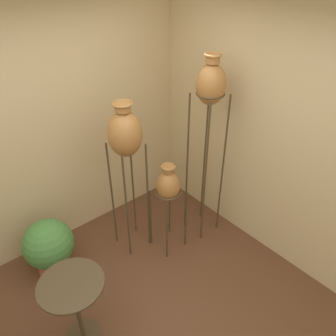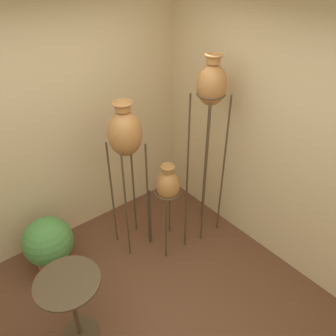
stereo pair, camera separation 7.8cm
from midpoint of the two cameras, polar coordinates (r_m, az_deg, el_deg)
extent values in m
plane|color=brown|center=(3.25, -2.97, -27.16)|extent=(14.00, 14.00, 0.00)
cube|color=#D1B784|center=(3.50, -20.55, 6.06)|extent=(7.34, 0.06, 2.70)
cube|color=#D1B784|center=(3.27, 21.05, 4.06)|extent=(0.06, 7.34, 2.70)
cylinder|color=#473823|center=(3.44, 7.13, -1.98)|extent=(0.02, 0.02, 1.71)
cylinder|color=#473823|center=(3.61, 10.20, -0.38)|extent=(0.02, 0.02, 1.71)
cylinder|color=#473823|center=(3.60, 4.05, -0.03)|extent=(0.02, 0.02, 1.71)
cylinder|color=#473823|center=(3.77, 7.13, 1.41)|extent=(0.02, 0.02, 1.71)
torus|color=#473823|center=(3.21, 8.20, 12.61)|extent=(0.28, 0.28, 0.02)
ellipsoid|color=#A87038|center=(3.18, 8.33, 14.12)|extent=(0.29, 0.29, 0.40)
cylinder|color=#A87038|center=(3.12, 8.69, 18.20)|extent=(0.13, 0.13, 0.07)
torus|color=#A87038|center=(3.11, 8.75, 18.86)|extent=(0.17, 0.17, 0.02)
cylinder|color=#473823|center=(3.38, -6.65, -7.03)|extent=(0.02, 0.02, 1.31)
cylinder|color=#473823|center=(3.49, -2.92, -5.25)|extent=(0.02, 0.02, 1.31)
cylinder|color=#473823|center=(3.56, -9.06, -4.79)|extent=(0.02, 0.02, 1.31)
cylinder|color=#473823|center=(3.67, -5.45, -3.18)|extent=(0.02, 0.02, 1.31)
torus|color=#473823|center=(3.16, -6.71, 4.33)|extent=(0.28, 0.28, 0.02)
ellipsoid|color=#A87038|center=(3.11, -6.83, 6.00)|extent=(0.33, 0.33, 0.46)
cylinder|color=#A87038|center=(3.00, -7.17, 10.52)|extent=(0.15, 0.15, 0.07)
torus|color=#A87038|center=(2.99, -7.21, 11.16)|extent=(0.19, 0.19, 0.02)
cylinder|color=#473823|center=(3.51, 0.30, -10.99)|extent=(0.02, 0.02, 0.75)
cylinder|color=#473823|center=(3.65, 3.71, -9.05)|extent=(0.02, 0.02, 0.75)
cylinder|color=#473823|center=(3.67, -2.47, -8.63)|extent=(0.02, 0.02, 0.75)
cylinder|color=#473823|center=(3.80, 0.89, -6.89)|extent=(0.02, 0.02, 0.75)
torus|color=#473823|center=(3.42, 0.65, -4.19)|extent=(0.28, 0.28, 0.02)
ellipsoid|color=#A87038|center=(3.37, 0.65, -3.12)|extent=(0.25, 0.25, 0.35)
cylinder|color=#A87038|center=(3.25, 0.68, -0.21)|extent=(0.11, 0.11, 0.06)
torus|color=#A87038|center=(3.23, 0.68, 0.23)|extent=(0.15, 0.15, 0.02)
cylinder|color=#473823|center=(3.34, -14.29, -26.01)|extent=(0.31, 0.31, 0.01)
cylinder|color=#473823|center=(3.05, -15.25, -22.62)|extent=(0.04, 0.04, 0.68)
cylinder|color=#473823|center=(2.78, -16.34, -18.52)|extent=(0.52, 0.52, 0.02)
cylinder|color=#B26647|center=(3.81, -18.75, -14.97)|extent=(0.32, 0.32, 0.19)
torus|color=#B26647|center=(3.74, -19.01, -14.01)|extent=(0.35, 0.35, 0.02)
sphere|color=#47843D|center=(3.61, -19.56, -11.93)|extent=(0.51, 0.51, 0.51)
camera|label=1|loc=(0.04, -89.33, 0.44)|focal=35.00mm
camera|label=2|loc=(0.04, 90.67, -0.44)|focal=35.00mm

